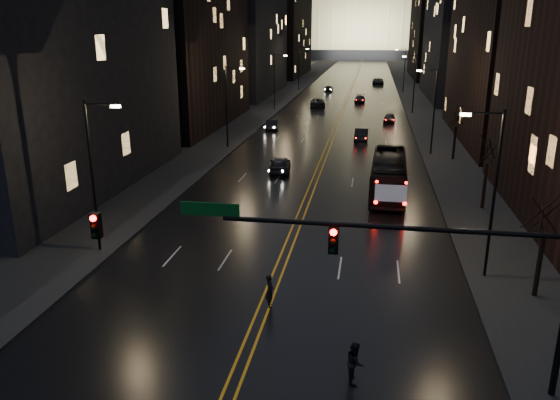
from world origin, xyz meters
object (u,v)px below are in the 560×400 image
at_px(pedestrian_b, 355,362).
at_px(pedestrian_a, 270,291).
at_px(traffic_signal, 402,257).
at_px(receding_car_a, 361,135).
at_px(bus, 389,175).
at_px(oncoming_car_a, 280,164).
at_px(oncoming_car_b, 272,124).

bearing_deg(pedestrian_b, pedestrian_a, 33.06).
relative_size(traffic_signal, receding_car_a, 3.91).
bearing_deg(traffic_signal, pedestrian_a, 138.49).
relative_size(bus, pedestrian_a, 6.79).
distance_m(receding_car_a, pedestrian_a, 41.79).
relative_size(bus, receding_car_a, 2.54).
xyz_separation_m(traffic_signal, pedestrian_b, (-1.45, -0.19, -4.28)).
bearing_deg(bus, oncoming_car_a, 153.64).
bearing_deg(oncoming_car_a, bus, 145.53).
height_order(bus, pedestrian_a, bus).
distance_m(traffic_signal, pedestrian_b, 4.52).
bearing_deg(traffic_signal, bus, 89.26).
relative_size(pedestrian_a, pedestrian_b, 1.00).
xyz_separation_m(bus, pedestrian_b, (-1.78, -25.27, -0.74)).
distance_m(oncoming_car_b, pedestrian_a, 48.14).
distance_m(traffic_signal, oncoming_car_a, 32.06).
relative_size(oncoming_car_b, receding_car_a, 0.99).
xyz_separation_m(bus, pedestrian_a, (-5.98, -20.08, -0.74)).
bearing_deg(oncoming_car_a, oncoming_car_b, -84.07).
bearing_deg(bus, oncoming_car_b, 119.86).
bearing_deg(traffic_signal, oncoming_car_b, 105.04).
bearing_deg(receding_car_a, pedestrian_b, -88.15).
relative_size(oncoming_car_b, pedestrian_b, 2.64).
bearing_deg(oncoming_car_a, pedestrian_b, 98.53).
xyz_separation_m(bus, oncoming_car_a, (-9.72, 5.26, -0.79)).
height_order(traffic_signal, bus, traffic_signal).
distance_m(traffic_signal, pedestrian_a, 8.68).
relative_size(bus, oncoming_car_a, 2.46).
distance_m(bus, pedestrian_b, 25.35).
distance_m(traffic_signal, oncoming_car_b, 54.44).
bearing_deg(receding_car_a, bus, -82.23).
bearing_deg(pedestrian_a, traffic_signal, -149.87).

